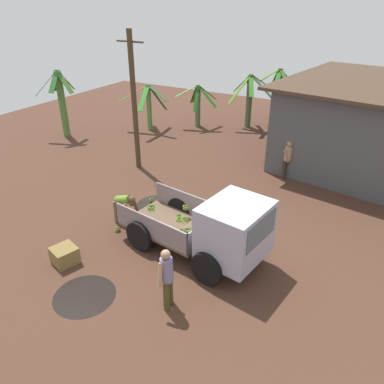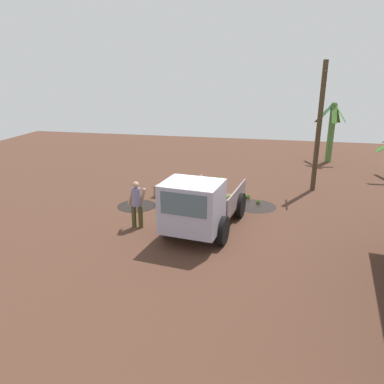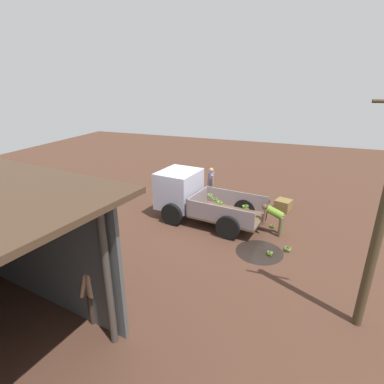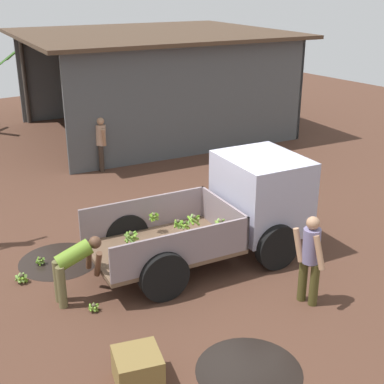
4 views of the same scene
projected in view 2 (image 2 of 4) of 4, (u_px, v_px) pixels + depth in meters
name	position (u px, v px, depth m)	size (l,w,h in m)	color
ground	(204.00, 235.00, 12.18)	(36.00, 36.00, 0.00)	#4C2F23
mud_patch_0	(137.00, 206.00, 14.79)	(1.54, 1.54, 0.01)	black
mud_patch_1	(256.00, 206.00, 14.77)	(1.59, 1.59, 0.01)	black
cargo_truck	(197.00, 207.00, 11.77)	(4.47, 2.50, 1.96)	brown
utility_pole	(319.00, 127.00, 15.87)	(1.22, 0.21, 5.52)	#453622
banana_palm_1	(331.00, 132.00, 21.24)	(1.79, 1.63, 3.36)	#4C7737
person_foreground_visitor	(137.00, 202.00, 12.54)	(0.38, 0.65, 1.63)	#433E1B
person_worker_loading	(220.00, 185.00, 15.11)	(0.87, 0.68, 1.13)	brown
banana_bunch_on_ground_0	(207.00, 199.00, 15.32)	(0.20, 0.20, 0.15)	brown
banana_bunch_on_ground_1	(258.00, 201.00, 15.05)	(0.20, 0.20, 0.16)	#48412F
banana_bunch_on_ground_2	(248.00, 196.00, 15.63)	(0.24, 0.26, 0.19)	#413B2A
wooden_crate_0	(164.00, 191.00, 15.88)	(0.63, 0.63, 0.48)	olive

